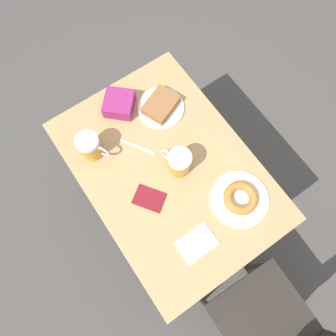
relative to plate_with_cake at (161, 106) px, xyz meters
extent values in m
plane|color=#474442|center=(0.14, 0.26, -0.77)|extent=(8.00, 8.00, 0.00)
cube|color=tan|center=(0.14, 0.26, -0.04)|extent=(0.70, 1.00, 0.03)
cylinder|color=black|center=(-0.17, -0.20, -0.41)|extent=(0.04, 0.04, 0.72)
cylinder|color=black|center=(0.45, -0.20, -0.41)|extent=(0.04, 0.04, 0.72)
cylinder|color=black|center=(-0.17, 0.73, -0.41)|extent=(0.04, 0.04, 0.72)
cylinder|color=black|center=(0.45, 0.73, -0.41)|extent=(0.04, 0.04, 0.72)
cube|color=#2D2823|center=(0.14, 1.03, -0.31)|extent=(0.41, 0.41, 0.02)
cylinder|color=#2D2823|center=(-0.05, 0.86, -0.55)|extent=(0.03, 0.03, 0.45)
cylinder|color=#2D2823|center=(0.30, 0.85, -0.55)|extent=(0.03, 0.03, 0.45)
cylinder|color=#2D2823|center=(-0.03, 1.21, -0.55)|extent=(0.03, 0.03, 0.45)
cylinder|color=white|center=(0.00, 0.00, -0.02)|extent=(0.21, 0.21, 0.01)
cube|color=brown|center=(0.00, 0.00, 0.01)|extent=(0.19, 0.17, 0.04)
cylinder|color=white|center=(-0.03, 0.54, -0.02)|extent=(0.24, 0.24, 0.01)
torus|color=#B2702D|center=(-0.03, 0.54, 0.01)|extent=(0.15, 0.15, 0.04)
cylinder|color=#C68C23|center=(0.10, 0.28, 0.03)|extent=(0.10, 0.10, 0.11)
cylinder|color=white|center=(0.10, 0.28, 0.10)|extent=(0.10, 0.10, 0.02)
torus|color=silver|center=(0.12, 0.23, 0.04)|extent=(0.04, 0.08, 0.08)
cylinder|color=#C68C23|center=(0.37, 0.01, 0.03)|extent=(0.10, 0.10, 0.11)
cylinder|color=white|center=(0.37, 0.01, 0.10)|extent=(0.10, 0.10, 0.02)
torus|color=silver|center=(0.34, 0.05, 0.04)|extent=(0.05, 0.07, 0.08)
cube|color=white|center=(0.22, 0.59, -0.02)|extent=(0.15, 0.10, 0.00)
cube|color=silver|center=(0.19, 0.10, -0.02)|extent=(0.10, 0.15, 0.00)
cube|color=maroon|center=(0.28, 0.33, -0.02)|extent=(0.14, 0.15, 0.01)
cube|color=#8C2366|center=(0.15, -0.11, 0.01)|extent=(0.18, 0.18, 0.07)
camera|label=1|loc=(0.39, 0.63, 1.32)|focal=35.00mm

